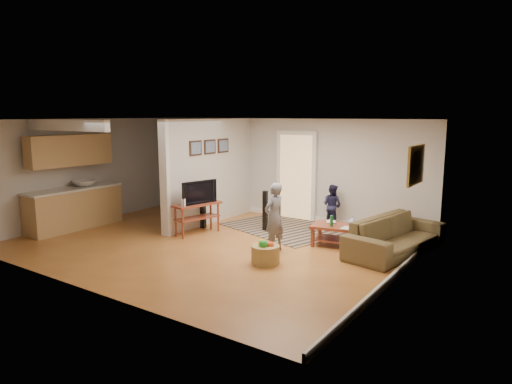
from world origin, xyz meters
TOP-DOWN VIEW (x-y plane):
  - ground at (0.00, 0.00)m, footprint 7.50×7.50m
  - room_shell at (-1.07, 0.43)m, footprint 7.54×6.02m
  - area_rug at (0.58, 1.94)m, footprint 3.15×2.66m
  - sofa at (3.30, 1.43)m, footprint 1.36×2.48m
  - coffee_table at (2.25, 1.28)m, footprint 1.18×0.81m
  - tv_console at (-0.74, 0.39)m, footprint 0.65×1.16m
  - speaker_left at (-1.00, 0.88)m, footprint 0.13×0.13m
  - speaker_right at (0.33, 1.47)m, footprint 0.10×0.10m
  - toy_basket at (1.59, -0.46)m, footprint 0.50×0.50m
  - child at (1.31, 0.27)m, footprint 0.40×0.53m
  - toddler at (1.40, 2.70)m, footprint 0.54×0.46m

SIDE VIEW (x-z plane):
  - ground at x=0.00m, z-range 0.00..0.00m
  - sofa at x=3.30m, z-range -0.34..0.34m
  - child at x=1.31m, z-range -0.67..0.67m
  - toddler at x=1.40m, z-range -0.50..0.50m
  - area_rug at x=0.58m, z-range 0.00..0.01m
  - toy_basket at x=1.59m, z-range -0.04..0.41m
  - coffee_table at x=2.25m, z-range 0.01..0.65m
  - speaker_right at x=0.33m, z-range 0.00..0.92m
  - speaker_left at x=-1.00m, z-range 0.00..1.10m
  - tv_console at x=-0.74m, z-range 0.15..1.10m
  - room_shell at x=-1.07m, z-range 0.20..2.72m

